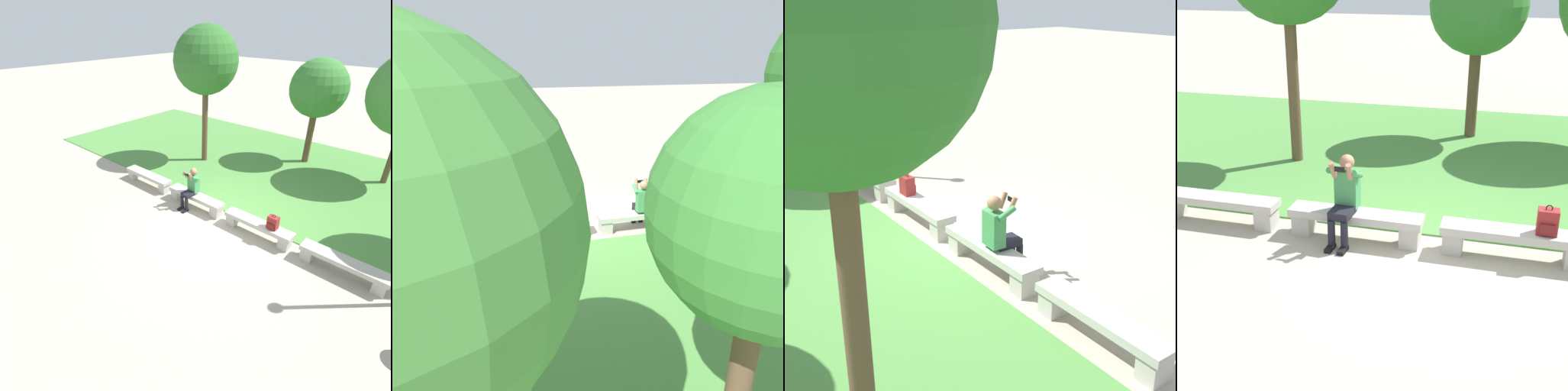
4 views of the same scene
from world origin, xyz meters
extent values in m
plane|color=#B2A593|center=(0.00, 0.00, 0.00)|extent=(80.00, 80.00, 0.00)
cube|color=#518E42|center=(0.00, 4.38, 0.01)|extent=(20.95, 8.00, 0.03)
cube|color=#B7B2A8|center=(-3.46, 0.00, 0.39)|extent=(2.03, 0.40, 0.12)
cube|color=#B7B2A8|center=(-2.62, 0.00, 0.17)|extent=(0.28, 0.34, 0.33)
cube|color=#B7B2A8|center=(-1.15, 0.00, 0.39)|extent=(2.03, 0.40, 0.12)
cube|color=#B7B2A8|center=(-1.99, 0.00, 0.17)|extent=(0.28, 0.34, 0.33)
cube|color=#B7B2A8|center=(-0.32, 0.00, 0.17)|extent=(0.28, 0.34, 0.33)
cube|color=#B7B2A8|center=(1.15, 0.00, 0.39)|extent=(2.03, 0.40, 0.12)
cube|color=#B7B2A8|center=(0.32, 0.00, 0.17)|extent=(0.28, 0.34, 0.33)
cube|color=black|center=(-1.41, -0.44, 0.03)|extent=(0.11, 0.25, 0.06)
cylinder|color=black|center=(-1.41, -0.37, 0.24)|extent=(0.11, 0.11, 0.42)
cube|color=black|center=(-1.21, -0.45, 0.03)|extent=(0.11, 0.25, 0.06)
cylinder|color=black|center=(-1.21, -0.38, 0.24)|extent=(0.11, 0.11, 0.42)
cube|color=black|center=(-1.30, -0.19, 0.51)|extent=(0.32, 0.44, 0.12)
cube|color=#3D894C|center=(-1.29, 0.04, 0.79)|extent=(0.35, 0.24, 0.56)
sphere|color=#9E7051|center=(-1.29, 0.04, 1.21)|extent=(0.22, 0.22, 0.22)
cylinder|color=#3D894C|center=(-1.48, -0.05, 1.08)|extent=(0.11, 0.31, 0.21)
cylinder|color=#9E7051|center=(-1.42, -0.19, 1.16)|extent=(0.11, 0.19, 0.27)
cylinder|color=#3D894C|center=(-1.10, -0.07, 1.08)|extent=(0.11, 0.31, 0.21)
cylinder|color=#9E7051|center=(-1.17, -0.21, 1.16)|extent=(0.09, 0.19, 0.27)
cube|color=black|center=(-1.30, -0.26, 1.20)|extent=(0.15, 0.02, 0.08)
cube|color=maroon|center=(1.57, 0.00, 0.63)|extent=(0.28, 0.20, 0.36)
cube|color=maroon|center=(1.57, -0.11, 0.56)|extent=(0.20, 0.06, 0.16)
torus|color=black|center=(1.57, 0.00, 0.83)|extent=(0.10, 0.02, 0.10)
cylinder|color=brown|center=(-0.03, 5.82, 1.19)|extent=(0.26, 0.26, 2.38)
sphere|color=#387A33|center=(-0.03, 5.82, 3.03)|extent=(2.19, 2.19, 2.19)
cylinder|color=brown|center=(-3.39, 3.11, 1.63)|extent=(0.23, 0.23, 3.25)
camera|label=1|loc=(4.41, -6.35, 5.30)|focal=28.00mm
camera|label=2|loc=(2.23, 8.36, 4.34)|focal=35.00mm
camera|label=3|loc=(-7.28, 4.54, 4.20)|focal=50.00mm
camera|label=4|loc=(1.02, -7.04, 3.83)|focal=50.00mm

